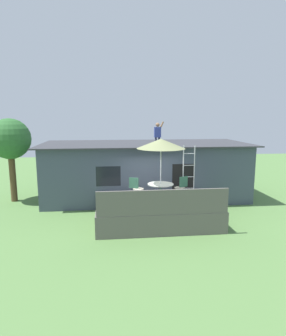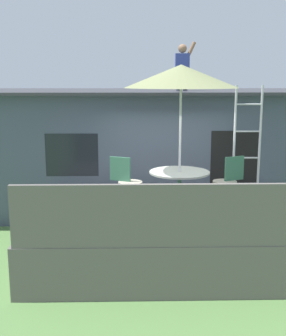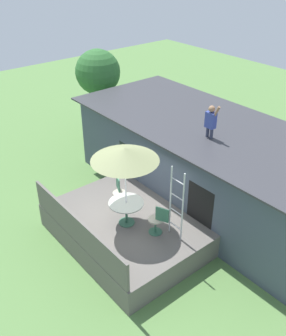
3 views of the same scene
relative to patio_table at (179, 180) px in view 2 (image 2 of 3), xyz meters
The scene contains 10 objects.
ground_plane 1.40m from the patio_table, 147.15° to the left, with size 40.00×40.00×0.00m, color #567F42.
house 3.71m from the patio_table, 92.57° to the left, with size 10.50×4.50×2.84m.
deck 1.01m from the patio_table, 147.15° to the left, with size 4.75×3.48×0.80m, color #605B56.
deck_railing 1.60m from the patio_table, 96.02° to the right, with size 4.65×0.08×0.90m, color #605B56.
patio_table is the anchor object (origin of this frame).
patio_umbrella 1.76m from the patio_table, 153.43° to the left, with size 1.90×1.90×2.54m.
step_ladder 1.61m from the patio_table, 28.44° to the left, with size 0.52×0.04×2.20m.
person_figure 3.66m from the patio_table, 83.17° to the left, with size 0.47×0.20×1.11m.
patio_chair_left 1.01m from the patio_table, 156.05° to the left, with size 0.59×0.44×0.92m.
patio_chair_right 1.03m from the patio_table, 23.70° to the left, with size 0.59×0.44×0.92m.
Camera 2 is at (-0.64, -7.53, 3.10)m, focal length 47.29 mm.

